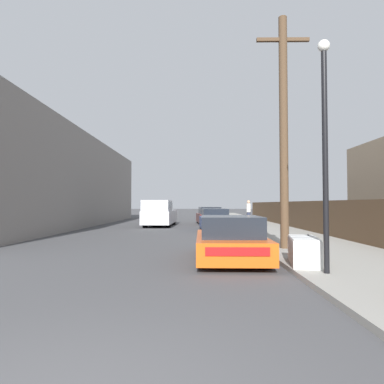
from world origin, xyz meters
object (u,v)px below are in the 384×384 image
car_parked_mid (215,220)px  parked_sports_car_red (230,240)px  car_parked_far (209,216)px  pedestrian (249,211)px  utility_pole (284,128)px  pickup_truck (159,213)px  street_lamp (325,138)px  discarded_fridge (304,251)px

car_parked_mid → parked_sports_car_red: bearing=-92.7°
car_parked_mid → car_parked_far: 6.07m
car_parked_far → pedestrian: size_ratio=2.68×
car_parked_mid → utility_pole: 10.31m
car_parked_far → pickup_truck: (-3.70, -2.52, 0.29)m
street_lamp → parked_sports_car_red: bearing=127.6°
discarded_fridge → car_parked_far: (-1.60, 18.61, 0.19)m
parked_sports_car_red → street_lamp: (1.83, -2.39, 2.47)m
discarded_fridge → pickup_truck: bearing=118.9°
car_parked_far → utility_pole: 16.08m
parked_sports_car_red → pickup_truck: pickup_truck is taller
pickup_truck → pedestrian: 7.09m
pickup_truck → utility_pole: bearing=115.1°
pickup_truck → discarded_fridge: bearing=110.1°
car_parked_far → discarded_fridge: bearing=-88.8°
parked_sports_car_red → pedestrian: 17.25m
pickup_truck → street_lamp: street_lamp is taller
street_lamp → pedestrian: size_ratio=2.86×
car_parked_far → pickup_truck: pickup_truck is taller
pickup_truck → utility_pole: 14.57m
discarded_fridge → car_parked_mid: car_parked_mid is taller
pedestrian → car_parked_mid: bearing=-117.6°
utility_pole → street_lamp: bearing=-92.5°
car_parked_mid → utility_pole: utility_pole is taller
car_parked_mid → car_parked_far: (-0.08, 6.07, 0.02)m
discarded_fridge → parked_sports_car_red: 2.12m
car_parked_far → utility_pole: bearing=-86.7°
pedestrian → parked_sports_car_red: bearing=-100.5°
discarded_fridge → car_parked_far: size_ratio=0.35×
discarded_fridge → utility_pole: bearing=94.6°
street_lamp → pedestrian: (1.31, 19.34, -2.01)m
discarded_fridge → parked_sports_car_red: parked_sports_car_red is taller
utility_pole → street_lamp: (-0.18, -4.16, -1.15)m
pickup_truck → utility_pole: (5.62, -13.04, 3.27)m
utility_pole → parked_sports_car_red: bearing=-138.6°
discarded_fridge → utility_pole: utility_pole is taller
car_parked_far → pedestrian: 3.11m
utility_pole → pickup_truck: bearing=113.3°
car_parked_far → parked_sports_car_red: bearing=-94.0°
parked_sports_car_red → street_lamp: 3.89m
car_parked_far → utility_pole: size_ratio=0.60×
parked_sports_car_red → car_parked_mid: bearing=90.0°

